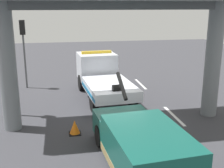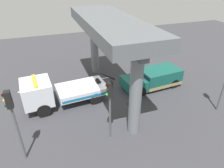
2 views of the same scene
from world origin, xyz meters
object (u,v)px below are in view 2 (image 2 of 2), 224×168
at_px(traffic_cone_orange, 131,102).
at_px(traffic_light_mid, 12,112).
at_px(tow_truck_white, 57,91).
at_px(towed_van_green, 154,78).
at_px(traffic_light_far, 110,99).

bearing_deg(traffic_cone_orange, traffic_light_mid, 19.27).
distance_m(traffic_light_mid, traffic_cone_orange, 8.64).
height_order(tow_truck_white, traffic_cone_orange, tow_truck_white).
bearing_deg(traffic_light_mid, traffic_cone_orange, -160.73).
height_order(tow_truck_white, traffic_light_mid, traffic_light_mid).
height_order(towed_van_green, traffic_light_mid, traffic_light_mid).
xyz_separation_m(traffic_light_mid, traffic_cone_orange, (-7.69, -2.69, -2.90)).
distance_m(towed_van_green, traffic_cone_orange, 3.69).
distance_m(towed_van_green, traffic_light_far, 7.71).
height_order(tow_truck_white, traffic_light_far, traffic_light_far).
xyz_separation_m(traffic_light_far, traffic_light_mid, (5.00, 0.00, 0.30)).
height_order(towed_van_green, traffic_light_far, traffic_light_far).
xyz_separation_m(tow_truck_white, traffic_light_far, (-2.64, 4.64, 1.68)).
bearing_deg(traffic_cone_orange, tow_truck_white, -20.10).
relative_size(towed_van_green, traffic_light_mid, 1.23).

